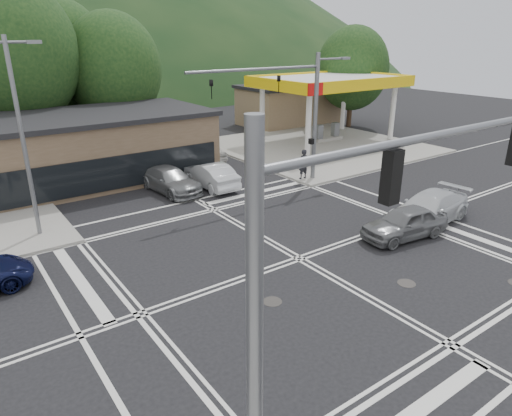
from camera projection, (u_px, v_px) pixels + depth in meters
ground at (299, 259)px, 19.54m from camera, size 120.00×120.00×0.00m
sidewalk_ne at (318, 146)px, 39.08m from camera, size 16.00×16.00×0.15m
gas_station_canopy at (330, 84)px, 39.15m from camera, size 12.32×8.34×5.75m
convenience_store at (289, 106)px, 48.75m from camera, size 10.00×6.00×3.80m
commercial_row at (14, 159)px, 27.38m from camera, size 24.00×8.00×4.00m
tree_n_b at (12, 53)px, 31.73m from camera, size 9.00×9.00×12.98m
tree_n_c at (113, 69)px, 36.00m from camera, size 7.60×7.60×10.87m
tree_n_e at (59, 59)px, 37.18m from camera, size 8.40×8.40×11.98m
tree_ne at (353, 68)px, 45.73m from camera, size 7.20×7.20×9.99m
streetlight_nw at (23, 131)px, 19.98m from camera, size 2.50×0.25×9.00m
signal_mast_ne at (301, 103)px, 27.75m from camera, size 11.65×0.30×8.00m
signal_mast_sw at (338, 269)px, 8.01m from camera, size 9.14×0.28×8.00m
car_grey_center at (405, 223)px, 21.34m from camera, size 4.56×2.31×1.49m
car_silver_east at (429, 208)px, 23.08m from camera, size 5.43×2.55×1.53m
car_queue_a at (211, 175)px, 28.50m from camera, size 1.73×4.73×1.55m
car_queue_b at (206, 152)px, 34.49m from camera, size 1.78×4.19×1.41m
car_northbound at (170, 180)px, 27.71m from camera, size 2.51×5.18×1.45m
pedestrian at (303, 164)px, 29.60m from camera, size 0.72×0.49×1.95m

